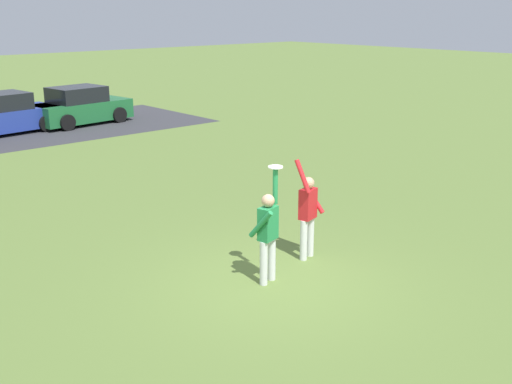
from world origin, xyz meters
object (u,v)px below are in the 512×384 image
Objects in this scene: person_catcher at (268,231)px; parked_car_green at (80,107)px; person_defender at (308,211)px; parked_car_blue at (3,115)px; frisbee_disc at (275,167)px.

person_catcher is 17.67m from parked_car_green.
person_defender reaches higher than parked_car_blue.
person_defender is (1.35, 0.32, -0.00)m from person_catcher.
parked_car_green is at bearing 74.66° from frisbee_disc.
person_catcher is 1.13m from frisbee_disc.
person_catcher is at bearing 0.00° from person_defender.
parked_car_green is (4.86, 16.98, -0.25)m from person_catcher.
frisbee_disc is at bearing -112.05° from parked_car_green.
person_defender reaches higher than parked_car_green.
frisbee_disc is (0.22, 0.05, 1.11)m from person_catcher.
parked_car_green is at bearing -8.16° from parked_car_blue.
frisbee_disc is (-1.13, -0.27, 1.11)m from person_defender.
frisbee_disc reaches higher than person_defender.
person_defender is 0.48× the size of parked_car_blue.
person_catcher reaches higher than parked_car_green.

